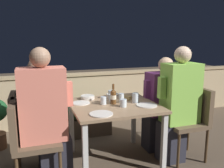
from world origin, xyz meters
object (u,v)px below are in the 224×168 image
Objects in this scene: chair_left_near at (27,135)px; person_green_blouse at (178,105)px; person_coral_top at (47,118)px; beer_bottle at (114,96)px; chair_right_near at (191,115)px; person_purple_stripe at (162,104)px; chair_left_far at (25,124)px; chair_right_far at (175,108)px; person_white_polo at (43,114)px.

chair_left_near is 1.66m from person_green_blouse.
chair_left_near is at bearing -180.00° from person_coral_top.
person_green_blouse reaches higher than beer_bottle.
chair_right_near is (1.66, -0.02, -0.15)m from person_coral_top.
beer_bottle is at bearing 11.41° from chair_left_near.
chair_left_far is at bearing 179.77° from person_purple_stripe.
chair_left_near is 1.00× the size of chair_right_near.
chair_right_near is at bearing -89.02° from chair_right_far.
person_coral_top is 1.09× the size of person_white_polo.
person_green_blouse is 5.91× the size of beer_bottle.
person_purple_stripe is 0.74m from beer_bottle.
person_green_blouse reaches higher than chair_right_near.
chair_right_far is at bearing 90.98° from chair_right_near.
person_green_blouse is 0.75m from beer_bottle.
person_purple_stripe is (-0.20, 0.33, 0.07)m from chair_right_near.
chair_left_near and chair_right_near have the same top height.
person_green_blouse reaches higher than chair_left_far.
chair_left_near is at bearing -170.27° from chair_right_far.
chair_left_near is 1.68m from person_purple_stripe.
person_purple_stripe is (1.64, 0.32, 0.07)m from chair_left_near.
chair_left_near is at bearing -86.22° from chair_left_far.
chair_right_far is (1.65, 0.32, -0.15)m from person_coral_top.
chair_left_far is at bearing 168.54° from person_green_blouse.
person_white_polo is 1.52m from person_green_blouse.
person_purple_stripe is at bearing 121.48° from chair_right_near.
chair_right_near is 0.33m from chair_right_far.
person_coral_top is at bearing 0.00° from chair_left_near.
person_coral_top is at bearing -56.40° from chair_left_far.
chair_left_near and chair_left_far have the same top height.
chair_left_far is 1.00× the size of chair_right_near.
person_purple_stripe is (-0.20, 0.00, 0.07)m from chair_right_far.
person_white_polo is 5.45× the size of beer_bottle.
chair_left_near is 0.72× the size of person_purple_stripe.
person_green_blouse is at bearing 180.00° from chair_right_near.
chair_left_far is 1.00× the size of chair_right_far.
chair_left_near is 1.00× the size of chair_right_far.
chair_right_near is 0.24m from person_green_blouse.
chair_right_near is 1.00× the size of chair_right_far.
person_green_blouse is (-0.19, 0.00, 0.15)m from chair_right_near.
chair_left_near is at bearing -169.12° from person_purple_stripe.
person_coral_top is at bearing -169.15° from chair_right_far.
chair_left_far is 1.86m from chair_right_far.
chair_right_far is at bearing -0.21° from chair_left_far.
person_purple_stripe is at bearing -0.23° from chair_left_far.
person_green_blouse reaches higher than person_white_polo.
chair_left_near is 0.64× the size of person_green_blouse.
person_purple_stripe is 5.27× the size of beer_bottle.
chair_right_near is 3.78× the size of beer_bottle.
person_coral_top reaches higher than person_green_blouse.
chair_right_near is at bearing -58.52° from person_purple_stripe.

